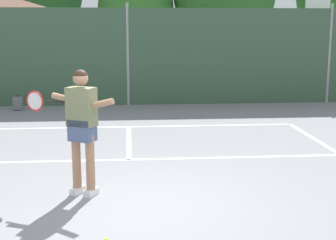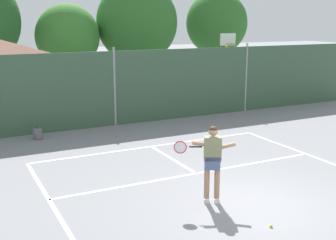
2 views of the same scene
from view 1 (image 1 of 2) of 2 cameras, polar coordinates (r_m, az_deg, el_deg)
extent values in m
plane|color=gray|center=(6.78, -4.56, -10.30)|extent=(120.00, 120.00, 0.00)
cube|color=white|center=(12.07, -4.64, -0.80)|extent=(8.20, 0.10, 0.01)
cube|color=white|center=(9.13, -4.61, -4.66)|extent=(8.20, 0.10, 0.01)
cube|color=white|center=(10.57, -4.62, -2.50)|extent=(0.10, 2.97, 0.01)
cube|color=#38563D|center=(15.35, -4.75, 7.38)|extent=(26.00, 0.05, 3.02)
cylinder|color=#99999E|center=(15.35, -4.75, 7.66)|extent=(0.09, 0.09, 3.17)
cylinder|color=#99999E|center=(16.66, 18.41, 7.40)|extent=(0.09, 0.09, 3.17)
cylinder|color=yellow|center=(18.78, 16.78, 7.66)|extent=(0.12, 0.12, 3.05)
cube|color=white|center=(18.68, 17.19, 12.92)|extent=(0.90, 0.06, 0.60)
torus|color=#D85919|center=(18.42, 17.47, 12.25)|extent=(0.48, 0.48, 0.02)
cylinder|color=brown|center=(24.59, -15.69, 7.17)|extent=(0.36, 0.36, 2.01)
cylinder|color=brown|center=(24.16, -3.72, 7.15)|extent=(0.36, 0.36, 1.73)
ellipsoid|color=#38752D|center=(24.12, -3.79, 12.90)|extent=(3.67, 3.30, 3.67)
cylinder|color=brown|center=(24.61, 6.48, 7.42)|extent=(0.36, 0.36, 1.94)
cylinder|color=brown|center=(26.33, 19.02, 7.42)|extent=(0.36, 0.36, 2.21)
cube|color=silver|center=(7.31, -9.00, -8.38)|extent=(0.23, 0.29, 0.10)
cube|color=silver|center=(7.44, -10.57, -8.09)|extent=(0.23, 0.29, 0.10)
cylinder|color=#A37556|center=(7.18, -9.11, -4.91)|extent=(0.13, 0.13, 0.82)
cylinder|color=#A37556|center=(7.31, -10.70, -4.68)|extent=(0.13, 0.13, 0.82)
cube|color=#47567A|center=(7.13, -10.04, -1.16)|extent=(0.43, 0.38, 0.32)
cube|color=#6B704C|center=(7.07, -10.13, 1.54)|extent=(0.47, 0.40, 0.56)
sphere|color=#A37556|center=(7.01, -10.24, 4.85)|extent=(0.22, 0.22, 0.22)
sphere|color=black|center=(7.01, -10.24, 5.01)|extent=(0.21, 0.21, 0.21)
cylinder|color=#A37556|center=(7.15, -11.60, 2.40)|extent=(0.53, 0.35, 0.17)
cylinder|color=#A37556|center=(6.91, -8.22, 1.80)|extent=(0.49, 0.32, 0.22)
cylinder|color=black|center=(7.25, -12.98, 2.07)|extent=(0.28, 0.18, 0.04)
torus|color=red|center=(7.43, -15.37, 2.16)|extent=(0.28, 0.17, 0.30)
cylinder|color=silver|center=(7.43, -15.37, 2.16)|extent=(0.23, 0.13, 0.26)
cube|color=slate|center=(15.08, -17.22, 1.86)|extent=(0.30, 0.22, 0.40)
cube|color=slate|center=(14.97, -17.24, 1.48)|extent=(0.23, 0.09, 0.18)
torus|color=black|center=(15.04, -17.27, 2.68)|extent=(0.09, 0.03, 0.09)
camera|label=2|loc=(6.41, -109.72, 12.68)|focal=47.08mm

